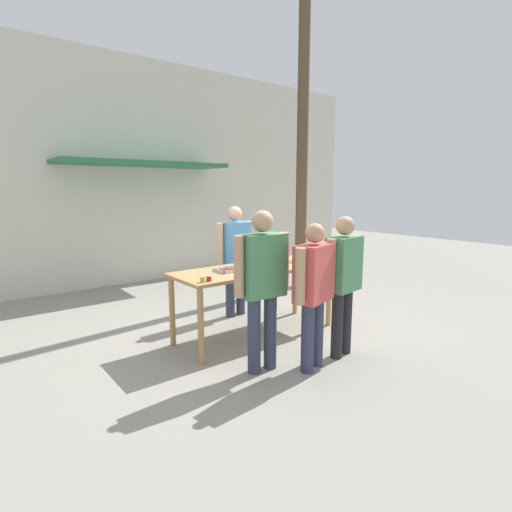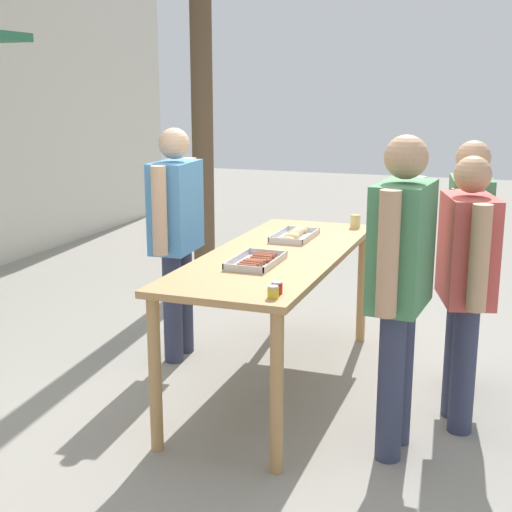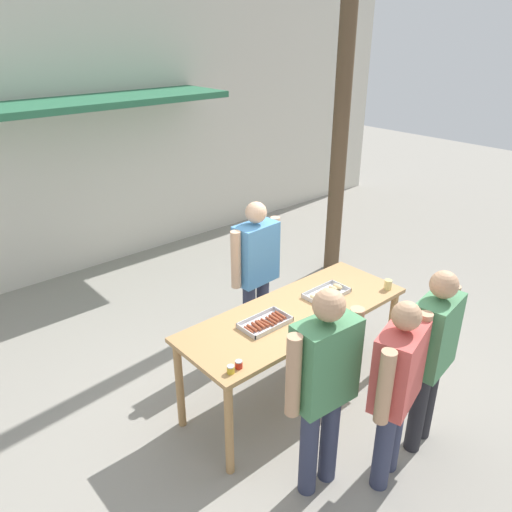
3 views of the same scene
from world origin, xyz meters
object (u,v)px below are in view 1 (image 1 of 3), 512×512
object	(u,v)px
person_server_behind_table	(235,252)
person_customer_with_cup	(343,275)
condiment_jar_mustard	(203,280)
condiment_jar_ketchup	(209,278)
food_tray_buns	(280,262)
person_customer_holding_hotdog	(262,278)
person_customer_waiting_in_line	(314,285)
utility_pole	(303,100)
food_tray_sausages	(233,269)
beer_cup	(324,259)

from	to	relation	value
person_server_behind_table	person_customer_with_cup	world-z (taller)	person_server_behind_table
condiment_jar_mustard	condiment_jar_ketchup	xyz separation A→B (m)	(0.08, 0.01, 0.00)
food_tray_buns	person_server_behind_table	world-z (taller)	person_server_behind_table
condiment_jar_ketchup	person_customer_holding_hotdog	distance (m)	0.65
condiment_jar_mustard	person_customer_holding_hotdog	distance (m)	0.69
person_customer_holding_hotdog	person_customer_waiting_in_line	size ratio (longest dim) A/B	1.08
person_customer_with_cup	utility_pole	size ratio (longest dim) A/B	0.24
food_tray_buns	person_customer_holding_hotdog	size ratio (longest dim) A/B	0.25
utility_pole	food_tray_sausages	bearing A→B (deg)	-150.13
food_tray_sausages	person_customer_holding_hotdog	xyz separation A→B (m)	(-0.25, -0.89, 0.08)
person_server_behind_table	person_customer_holding_hotdog	size ratio (longest dim) A/B	0.98
condiment_jar_ketchup	person_customer_with_cup	distance (m)	1.53
food_tray_sausages	condiment_jar_ketchup	xyz separation A→B (m)	(-0.55, -0.31, 0.02)
food_tray_sausages	person_customer_waiting_in_line	bearing A→B (deg)	-80.54
person_customer_with_cup	person_customer_waiting_in_line	bearing A→B (deg)	-5.22
food_tray_buns	utility_pole	size ratio (longest dim) A/B	0.06
condiment_jar_ketchup	person_server_behind_table	bearing A→B (deg)	44.44
condiment_jar_mustard	person_customer_waiting_in_line	xyz separation A→B (m)	(0.83, -0.87, -0.02)
food_tray_sausages	food_tray_buns	world-z (taller)	food_tray_buns
food_tray_sausages	person_customer_with_cup	bearing A→B (deg)	-58.35
food_tray_buns	person_customer_with_cup	distance (m)	1.17
food_tray_buns	person_customer_holding_hotdog	distance (m)	1.37
person_customer_holding_hotdog	person_customer_waiting_in_line	bearing A→B (deg)	151.18
condiment_jar_mustard	person_server_behind_table	world-z (taller)	person_server_behind_table
beer_cup	person_customer_with_cup	bearing A→B (deg)	-125.53
condiment_jar_mustard	person_customer_holding_hotdog	size ratio (longest dim) A/B	0.04
condiment_jar_mustard	person_customer_with_cup	bearing A→B (deg)	-31.96
person_customer_holding_hotdog	person_customer_with_cup	world-z (taller)	person_customer_holding_hotdog
person_customer_with_cup	person_customer_holding_hotdog	bearing A→B (deg)	-24.15
food_tray_sausages	condiment_jar_ketchup	world-z (taller)	condiment_jar_ketchup
food_tray_buns	person_customer_waiting_in_line	xyz separation A→B (m)	(-0.59, -1.20, -0.01)
food_tray_sausages	food_tray_buns	xyz separation A→B (m)	(0.78, 0.00, 0.01)
person_server_behind_table	person_customer_holding_hotdog	distance (m)	1.93
person_customer_waiting_in_line	person_server_behind_table	bearing A→B (deg)	-117.20
person_customer_waiting_in_line	utility_pole	bearing A→B (deg)	-147.97
food_tray_buns	person_customer_holding_hotdog	xyz separation A→B (m)	(-1.04, -0.89, 0.07)
utility_pole	person_server_behind_table	bearing A→B (deg)	-160.88
food_tray_buns	condiment_jar_mustard	distance (m)	1.45
condiment_jar_mustard	condiment_jar_ketchup	world-z (taller)	same
food_tray_sausages	person_server_behind_table	bearing A→B (deg)	53.44
utility_pole	person_customer_waiting_in_line	bearing A→B (deg)	-132.45
condiment_jar_ketchup	utility_pole	size ratio (longest dim) A/B	0.01
condiment_jar_mustard	person_customer_with_cup	distance (m)	1.59
condiment_jar_mustard	person_customer_with_cup	xyz separation A→B (m)	(1.35, -0.84, 0.01)
person_customer_with_cup	person_customer_waiting_in_line	distance (m)	0.52
person_server_behind_table	person_customer_waiting_in_line	distance (m)	2.07
person_server_behind_table	utility_pole	world-z (taller)	utility_pole
person_customer_holding_hotdog	food_tray_sausages	bearing A→B (deg)	-101.17
person_customer_waiting_in_line	utility_pole	xyz separation A→B (m)	(2.52, 2.75, 2.63)
condiment_jar_ketchup	utility_pole	bearing A→B (deg)	29.82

